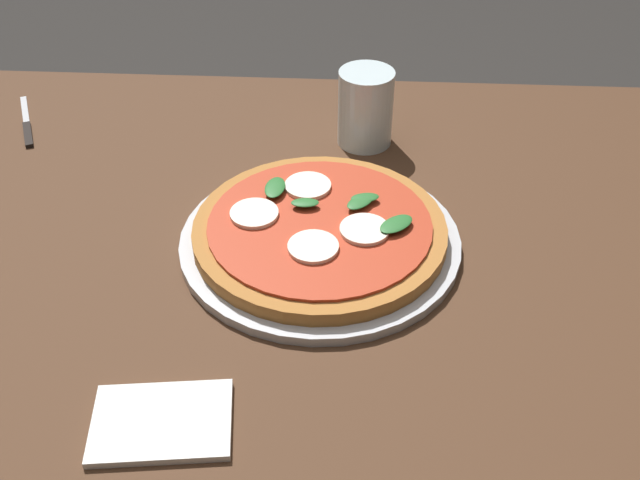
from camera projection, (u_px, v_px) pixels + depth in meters
name	position (u px, v px, depth m)	size (l,w,h in m)	color
dining_table	(234.00, 308.00, 1.00)	(1.22, 0.87, 0.74)	#4C301E
serving_tray	(320.00, 243.00, 0.92)	(0.34, 0.34, 0.01)	silver
pizza	(319.00, 231.00, 0.91)	(0.30, 0.30, 0.03)	#B27033
napkin	(162.00, 422.00, 0.71)	(0.13, 0.09, 0.01)	white
knife	(27.00, 127.00, 1.14)	(0.07, 0.15, 0.01)	black
glass_cup	(365.00, 108.00, 1.08)	(0.08, 0.08, 0.11)	silver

